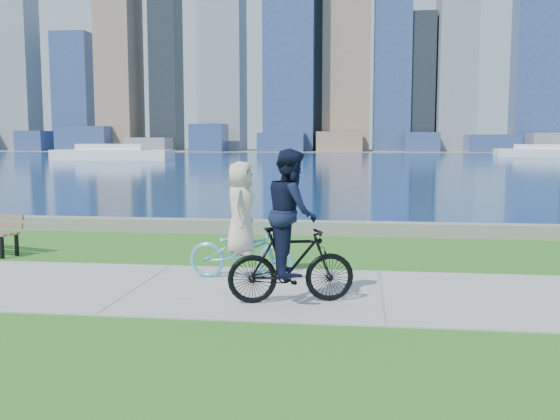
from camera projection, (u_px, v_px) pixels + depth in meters
The scene contains 10 objects.
ground at pixel (139, 287), 10.39m from camera, with size 320.00×320.00×0.00m, color #276119.
concrete_path at pixel (139, 287), 10.39m from camera, with size 80.00×3.50×0.02m, color gray.
seawall at pixel (221, 226), 16.48m from camera, with size 90.00×0.50×0.35m, color slate.
bay_water at pixel (333, 159), 81.35m from camera, with size 320.00×131.00×0.01m, color navy.
far_shore at pixel (345, 151), 138.49m from camera, with size 320.00×30.00×0.12m, color gray.
city_skyline at pixel (343, 33), 135.26m from camera, with size 174.11×22.47×76.00m.
ferry_near at pixel (113, 153), 77.11m from camera, with size 14.65×4.19×1.99m.
ferry_far at pixel (543, 152), 93.23m from camera, with size 13.59×3.88×1.84m.
cyclist_woman at pixel (241, 235), 10.91m from camera, with size 0.73×1.89×2.06m.
cyclist_man at pixel (291, 239), 9.24m from camera, with size 0.99×1.97×2.30m.
Camera 1 is at (3.65, -9.80, 2.44)m, focal length 40.00 mm.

